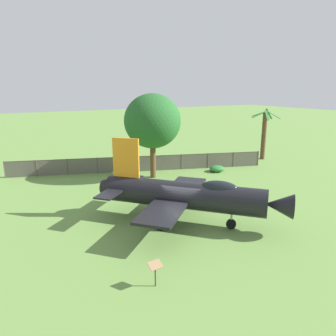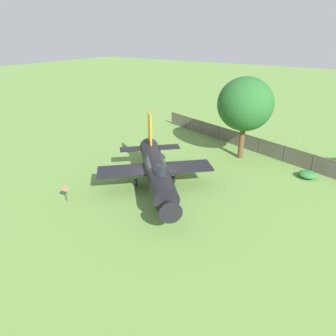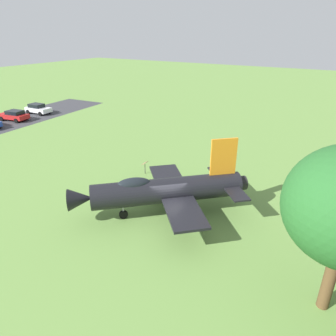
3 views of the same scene
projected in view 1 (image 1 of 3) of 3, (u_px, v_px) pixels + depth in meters
name	position (u px, v px, depth m)	size (l,w,h in m)	color
ground_plane	(183.00, 222.00, 20.12)	(200.00, 200.00, 0.00)	#668E42
display_jet	(189.00, 195.00, 19.54)	(10.50, 10.11, 5.21)	black
shade_tree	(152.00, 121.00, 28.80)	(5.19, 5.18, 7.81)	brown
palm_tree	(264.00, 135.00, 37.04)	(3.43, 3.56, 5.90)	brown
perimeter_fence	(140.00, 163.00, 32.03)	(8.12, 24.42, 1.61)	#4C4238
shrub_near_fence	(217.00, 169.00, 32.03)	(1.39, 1.55, 0.63)	#2D7033
info_plaque	(155.00, 268.00, 13.47)	(0.44, 0.63, 1.14)	#333333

